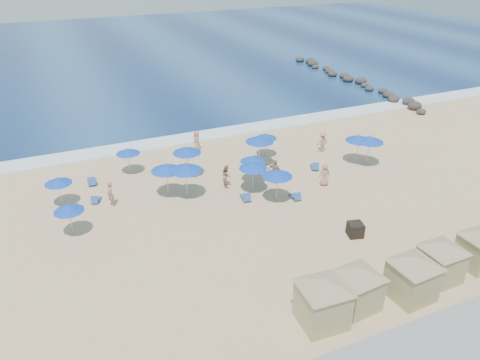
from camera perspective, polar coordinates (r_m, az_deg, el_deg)
name	(u,v)px	position (r m, az deg, el deg)	size (l,w,h in m)	color
ground	(278,216)	(31.34, 4.71, -4.45)	(160.00, 160.00, 0.00)	tan
ocean	(119,53)	(81.00, -14.59, 14.80)	(160.00, 80.00, 0.06)	navy
surf_line	(200,136)	(44.06, -4.86, 5.35)	(160.00, 2.50, 0.08)	white
seawall	(429,357)	(22.72, 22.01, -19.33)	(160.00, 6.10, 1.22)	gray
rock_jetty	(352,80)	(62.87, 13.55, 11.76)	(2.56, 26.66, 0.96)	#282422
trash_bin	(355,230)	(29.97, 13.88, -5.88)	(0.89, 0.89, 0.89)	black
cabana_0	(323,295)	(22.83, 10.11, -13.66)	(4.56, 4.56, 2.87)	tan
cabana_1	(358,282)	(24.13, 14.22, -11.98)	(4.18, 4.18, 2.63)	tan
cabana_2	(414,272)	(25.48, 20.42, -10.43)	(4.40, 4.40, 2.76)	tan
cabana_3	(442,256)	(27.28, 23.40, -8.50)	(4.19, 4.19, 2.63)	tan
umbrella_0	(58,181)	(34.02, -21.31, -0.10)	(1.88, 1.88, 2.14)	#A5A8AD
umbrella_1	(69,208)	(30.37, -20.18, -3.25)	(1.89, 1.89, 2.15)	#A5A8AD
umbrella_2	(128,151)	(37.19, -13.51, 3.44)	(1.89, 1.89, 2.15)	#A5A8AD
umbrella_3	(186,167)	(32.71, -6.65, 1.56)	(2.37, 2.37, 2.70)	#A5A8AD
umbrella_4	(187,150)	(35.78, -6.50, 3.67)	(2.23, 2.23, 2.54)	#A5A8AD
umbrella_5	(253,166)	(33.37, 1.61, 1.76)	(2.09, 2.09, 2.38)	#A5A8AD
umbrella_6	(277,173)	(32.17, 4.57, 0.83)	(2.18, 2.18, 2.48)	#A5A8AD
umbrella_7	(266,136)	(39.20, 3.19, 5.38)	(1.85, 1.85, 2.11)	#A5A8AD
umbrella_8	(253,159)	(34.71, 1.58, 2.59)	(1.96, 1.96, 2.23)	#A5A8AD
umbrella_9	(260,139)	(37.36, 2.40, 5.03)	(2.33, 2.33, 2.65)	#A5A8AD
umbrella_10	(370,139)	(38.83, 15.55, 4.84)	(2.28, 2.28, 2.60)	#A5A8AD
umbrella_11	(359,138)	(39.03, 14.30, 5.00)	(2.21, 2.21, 2.51)	#A5A8AD
umbrella_12	(166,167)	(33.11, -8.97, 1.52)	(2.25, 2.25, 2.57)	#A5A8AD
beach_chair_0	(96,199)	(34.31, -17.17, -2.27)	(0.91, 1.23, 0.62)	#2A519C
beach_chair_1	(92,181)	(36.85, -17.61, -0.13)	(0.74, 1.40, 0.74)	#2A519C
beach_chair_2	(161,170)	(37.33, -9.65, 1.19)	(0.95, 1.45, 0.73)	#2A519C
beach_chair_3	(246,197)	(33.03, 0.71, -2.08)	(0.76, 1.32, 0.69)	#2A519C
beach_chair_4	(296,196)	(33.39, 6.79, -1.98)	(0.61, 1.21, 0.64)	#2A519C
beach_chair_5	(315,166)	(37.95, 9.11, 1.67)	(1.03, 1.39, 0.70)	#2A519C
beachgoer_0	(110,194)	(33.23, -15.53, -1.65)	(0.67, 0.44, 1.83)	tan
beachgoer_1	(226,176)	(34.64, -1.66, 0.54)	(0.82, 0.64, 1.70)	tan
beachgoer_2	(275,171)	(35.18, 4.23, 1.07)	(1.10, 0.46, 1.88)	tan
beachgoer_3	(322,142)	(40.99, 9.98, 4.59)	(1.16, 0.67, 1.80)	tan
beachgoer_4	(197,141)	(40.84, -5.28, 4.81)	(0.88, 0.57, 1.79)	tan
beachgoer_5	(325,175)	(35.30, 10.28, 0.65)	(0.85, 0.55, 1.73)	tan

